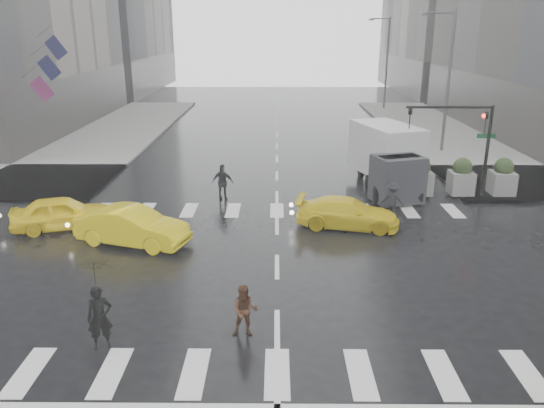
{
  "coord_description": "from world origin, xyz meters",
  "views": [
    {
      "loc": [
        -0.04,
        -16.79,
        7.86
      ],
      "look_at": [
        -0.19,
        2.0,
        1.63
      ],
      "focal_mm": 35.0,
      "sensor_mm": 36.0,
      "label": 1
    }
  ],
  "objects_px": {
    "traffic_signal_pole": "(468,133)",
    "taxi_front": "(62,213)",
    "pedestrian_brown": "(245,311)",
    "taxi_mid": "(132,227)",
    "box_truck": "(389,157)"
  },
  "relations": [
    {
      "from": "pedestrian_brown",
      "to": "taxi_front",
      "type": "distance_m",
      "value": 11.3
    },
    {
      "from": "taxi_front",
      "to": "taxi_mid",
      "type": "bearing_deg",
      "value": -134.82
    },
    {
      "from": "traffic_signal_pole",
      "to": "taxi_front",
      "type": "bearing_deg",
      "value": -166.33
    },
    {
      "from": "pedestrian_brown",
      "to": "box_truck",
      "type": "height_order",
      "value": "box_truck"
    },
    {
      "from": "taxi_front",
      "to": "taxi_mid",
      "type": "height_order",
      "value": "taxi_mid"
    },
    {
      "from": "box_truck",
      "to": "taxi_front",
      "type": "bearing_deg",
      "value": -175.98
    },
    {
      "from": "traffic_signal_pole",
      "to": "taxi_mid",
      "type": "relative_size",
      "value": 1.04
    },
    {
      "from": "taxi_mid",
      "to": "box_truck",
      "type": "height_order",
      "value": "box_truck"
    },
    {
      "from": "taxi_front",
      "to": "box_truck",
      "type": "bearing_deg",
      "value": -86.66
    },
    {
      "from": "pedestrian_brown",
      "to": "taxi_front",
      "type": "xyz_separation_m",
      "value": [
        -7.97,
        8.0,
        -0.06
      ]
    },
    {
      "from": "pedestrian_brown",
      "to": "taxi_mid",
      "type": "relative_size",
      "value": 0.34
    },
    {
      "from": "traffic_signal_pole",
      "to": "taxi_mid",
      "type": "height_order",
      "value": "traffic_signal_pole"
    },
    {
      "from": "taxi_mid",
      "to": "taxi_front",
      "type": "bearing_deg",
      "value": 80.87
    },
    {
      "from": "pedestrian_brown",
      "to": "box_truck",
      "type": "relative_size",
      "value": 0.24
    },
    {
      "from": "taxi_front",
      "to": "box_truck",
      "type": "xyz_separation_m",
      "value": [
        14.48,
        5.71,
        1.03
      ]
    }
  ]
}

